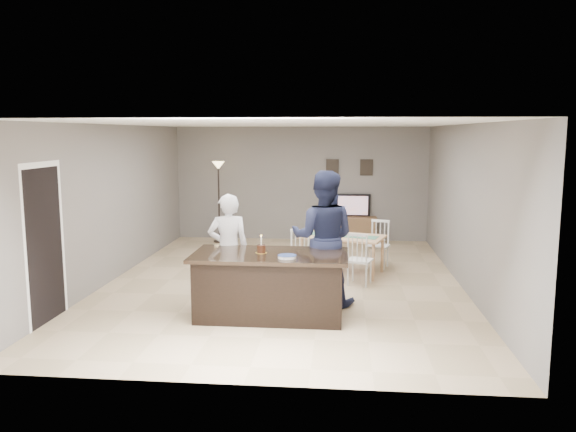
# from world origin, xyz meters

# --- Properties ---
(floor) EXTENTS (8.00, 8.00, 0.00)m
(floor) POSITION_xyz_m (0.00, 0.00, 0.00)
(floor) COLOR tan
(floor) RESTS_ON ground
(room_shell) EXTENTS (8.00, 8.00, 8.00)m
(room_shell) POSITION_xyz_m (0.00, 0.00, 1.68)
(room_shell) COLOR slate
(room_shell) RESTS_ON floor
(kitchen_island) EXTENTS (2.15, 1.10, 0.90)m
(kitchen_island) POSITION_xyz_m (0.00, -1.80, 0.45)
(kitchen_island) COLOR black
(kitchen_island) RESTS_ON floor
(tv_console) EXTENTS (1.20, 0.40, 0.60)m
(tv_console) POSITION_xyz_m (1.20, 3.77, 0.30)
(tv_console) COLOR brown
(tv_console) RESTS_ON floor
(television) EXTENTS (0.91, 0.12, 0.53)m
(television) POSITION_xyz_m (1.20, 3.84, 0.86)
(television) COLOR black
(television) RESTS_ON tv_console
(tv_screen_glow) EXTENTS (0.78, 0.00, 0.78)m
(tv_screen_glow) POSITION_xyz_m (1.20, 3.76, 0.87)
(tv_screen_glow) COLOR orange
(tv_screen_glow) RESTS_ON tv_console
(picture_frames) EXTENTS (1.10, 0.02, 0.38)m
(picture_frames) POSITION_xyz_m (1.15, 3.98, 1.75)
(picture_frames) COLOR black
(picture_frames) RESTS_ON room_shell
(doorway) EXTENTS (0.00, 2.10, 2.65)m
(doorway) POSITION_xyz_m (-2.99, -2.30, 1.26)
(doorway) COLOR black
(doorway) RESTS_ON floor
(woman) EXTENTS (0.69, 0.54, 1.67)m
(woman) POSITION_xyz_m (-0.70, -1.25, 0.83)
(woman) COLOR silver
(woman) RESTS_ON floor
(man) EXTENTS (1.06, 0.87, 2.01)m
(man) POSITION_xyz_m (0.71, -1.13, 1.01)
(man) COLOR #191D38
(man) RESTS_ON floor
(birthday_cake) EXTENTS (0.16, 0.16, 0.25)m
(birthday_cake) POSITION_xyz_m (-0.13, -1.78, 0.96)
(birthday_cake) COLOR yellow
(birthday_cake) RESTS_ON kitchen_island
(plate_stack) EXTENTS (0.25, 0.25, 0.04)m
(plate_stack) POSITION_xyz_m (0.26, -2.06, 0.92)
(plate_stack) COLOR white
(plate_stack) RESTS_ON kitchen_island
(dining_table) EXTENTS (1.84, 2.01, 0.91)m
(dining_table) POSITION_xyz_m (1.00, 0.77, 0.58)
(dining_table) COLOR tan
(dining_table) RESTS_ON floor
(floor_lamp) EXTENTS (0.28, 0.28, 1.90)m
(floor_lamp) POSITION_xyz_m (-1.89, 3.48, 1.47)
(floor_lamp) COLOR black
(floor_lamp) RESTS_ON floor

